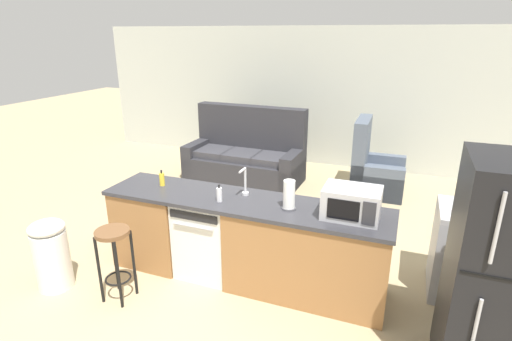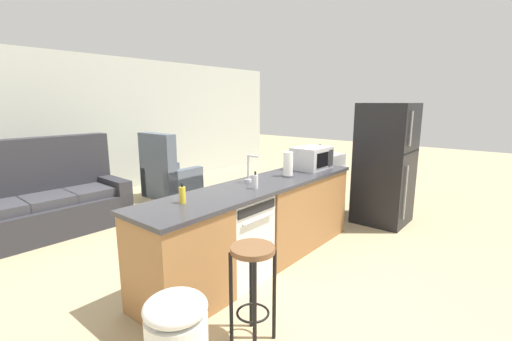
% 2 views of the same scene
% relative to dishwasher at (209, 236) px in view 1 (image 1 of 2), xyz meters
% --- Properties ---
extents(ground_plane, '(24.00, 24.00, 0.00)m').
position_rel_dishwasher_xyz_m(ground_plane, '(0.25, 0.00, -0.42)').
color(ground_plane, tan).
extents(wall_back, '(10.00, 0.06, 2.60)m').
position_rel_dishwasher_xyz_m(wall_back, '(0.55, 4.20, 0.88)').
color(wall_back, beige).
rests_on(wall_back, ground_plane).
extents(kitchen_counter, '(2.94, 0.66, 0.90)m').
position_rel_dishwasher_xyz_m(kitchen_counter, '(0.49, 0.00, -0.00)').
color(kitchen_counter, '#9E6B3D').
rests_on(kitchen_counter, ground_plane).
extents(dishwasher, '(0.58, 0.61, 0.84)m').
position_rel_dishwasher_xyz_m(dishwasher, '(0.00, 0.00, 0.00)').
color(dishwasher, white).
rests_on(dishwasher, ground_plane).
extents(stove_range, '(0.76, 0.68, 0.90)m').
position_rel_dishwasher_xyz_m(stove_range, '(2.60, 0.55, 0.03)').
color(stove_range, '#A8AAB2').
rests_on(stove_range, ground_plane).
extents(refrigerator, '(0.72, 0.73, 1.73)m').
position_rel_dishwasher_xyz_m(refrigerator, '(2.60, -0.55, 0.44)').
color(refrigerator, black).
rests_on(refrigerator, ground_plane).
extents(microwave, '(0.50, 0.37, 0.28)m').
position_rel_dishwasher_xyz_m(microwave, '(1.46, -0.00, 0.62)').
color(microwave, '#B7B7BC').
rests_on(microwave, kitchen_counter).
extents(sink_faucet, '(0.07, 0.18, 0.30)m').
position_rel_dishwasher_xyz_m(sink_faucet, '(0.37, 0.12, 0.61)').
color(sink_faucet, silver).
rests_on(sink_faucet, kitchen_counter).
extents(paper_towel_roll, '(0.14, 0.14, 0.28)m').
position_rel_dishwasher_xyz_m(paper_towel_roll, '(0.89, -0.03, 0.62)').
color(paper_towel_roll, '#4C4C51').
rests_on(paper_towel_roll, kitchen_counter).
extents(soap_bottle, '(0.06, 0.06, 0.18)m').
position_rel_dishwasher_xyz_m(soap_bottle, '(0.20, -0.11, 0.55)').
color(soap_bottle, silver).
rests_on(soap_bottle, kitchen_counter).
extents(dish_soap_bottle, '(0.06, 0.06, 0.18)m').
position_rel_dishwasher_xyz_m(dish_soap_bottle, '(-0.57, 0.06, 0.55)').
color(dish_soap_bottle, yellow).
rests_on(dish_soap_bottle, kitchen_counter).
extents(kettle, '(0.21, 0.17, 0.19)m').
position_rel_dishwasher_xyz_m(kettle, '(2.43, 0.42, 0.56)').
color(kettle, red).
rests_on(kettle, stove_range).
extents(bar_stool, '(0.32, 0.32, 0.74)m').
position_rel_dishwasher_xyz_m(bar_stool, '(-0.60, -0.75, 0.11)').
color(bar_stool, brown).
rests_on(bar_stool, ground_plane).
extents(trash_bin, '(0.35, 0.35, 0.74)m').
position_rel_dishwasher_xyz_m(trash_bin, '(-1.34, -0.83, -0.04)').
color(trash_bin, white).
rests_on(trash_bin, ground_plane).
extents(couch, '(2.02, 0.95, 1.27)m').
position_rel_dishwasher_xyz_m(couch, '(-0.74, 2.85, -0.03)').
color(couch, '#2D2D33').
rests_on(couch, ground_plane).
extents(armchair, '(0.81, 0.86, 1.20)m').
position_rel_dishwasher_xyz_m(armchair, '(1.40, 3.01, -0.07)').
color(armchair, '#515B6B').
rests_on(armchair, ground_plane).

